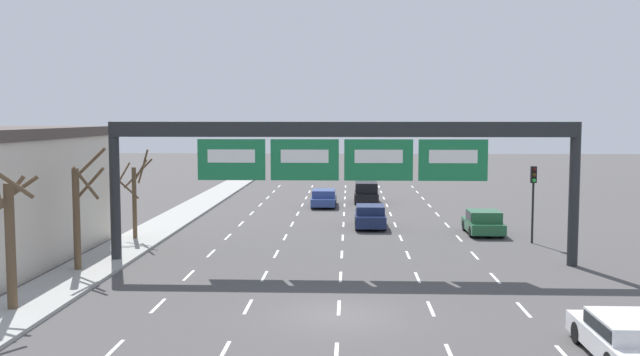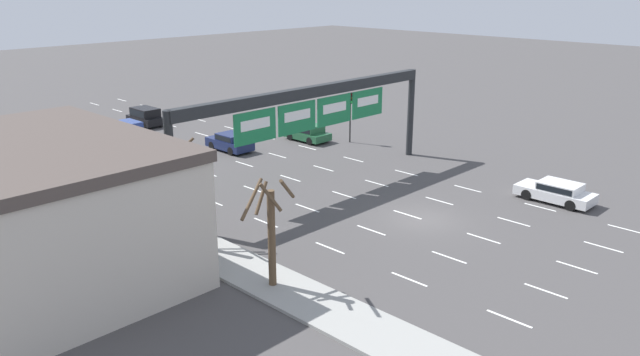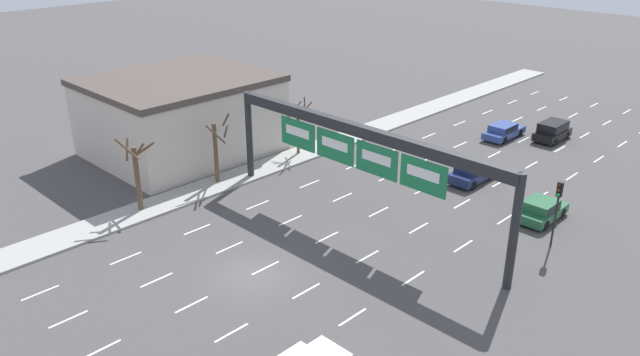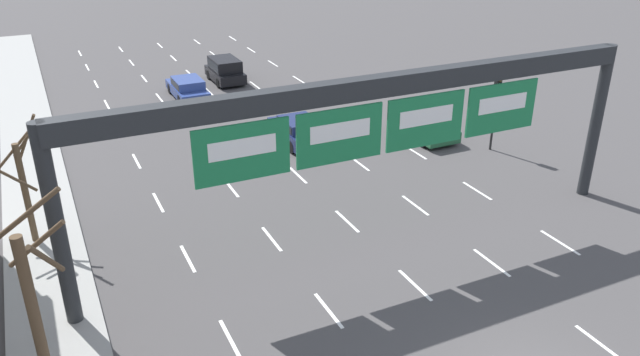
% 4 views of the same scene
% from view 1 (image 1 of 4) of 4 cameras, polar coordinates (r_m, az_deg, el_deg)
% --- Properties ---
extents(ground_plane, '(220.00, 220.00, 0.00)m').
position_cam_1_polar(ground_plane, '(25.15, 1.49, -10.95)').
color(ground_plane, '#474444').
extents(sidewalk_left, '(2.80, 110.00, 0.15)m').
position_cam_1_polar(sidewalk_left, '(27.69, -22.96, -9.69)').
color(sidewalk_left, '#999993').
rests_on(sidewalk_left, ground_plane).
extents(lane_dashes, '(13.32, 67.00, 0.01)m').
position_cam_1_polar(lane_dashes, '(38.31, 1.80, -5.42)').
color(lane_dashes, white).
rests_on(lane_dashes, ground_plane).
extents(sign_gantry, '(21.89, 0.70, 6.65)m').
position_cam_1_polar(sign_gantry, '(32.98, 1.74, 2.42)').
color(sign_gantry, '#232628').
rests_on(sign_gantry, ground_plane).
extents(car_white, '(1.97, 4.63, 1.29)m').
position_cam_1_polar(car_white, '(22.30, 23.32, -11.56)').
color(car_white, silver).
rests_on(car_white, ground_plane).
extents(car_navy, '(1.88, 4.11, 1.42)m').
position_cam_1_polar(car_navy, '(44.40, 4.03, -3.02)').
color(car_navy, '#19234C').
rests_on(car_navy, ground_plane).
extents(car_green, '(1.98, 3.94, 1.42)m').
position_cam_1_polar(car_green, '(42.89, 12.94, -3.42)').
color(car_green, '#235B38').
rests_on(car_green, ground_plane).
extents(car_blue, '(1.88, 4.56, 1.32)m').
position_cam_1_polar(car_blue, '(54.71, 0.31, -1.56)').
color(car_blue, navy).
rests_on(car_blue, ground_plane).
extents(suv_black, '(1.91, 3.91, 1.67)m').
position_cam_1_polar(suv_black, '(57.17, 3.72, -1.07)').
color(suv_black, black).
rests_on(suv_black, ground_plane).
extents(traffic_light_near_gantry, '(0.30, 0.35, 4.21)m').
position_cam_1_polar(traffic_light_near_gantry, '(40.30, 16.70, -0.78)').
color(traffic_light_near_gantry, black).
rests_on(traffic_light_near_gantry, ground_plane).
extents(tree_bare_closest, '(1.83, 1.66, 4.95)m').
position_cam_1_polar(tree_bare_closest, '(40.87, -14.60, -1.20)').
color(tree_bare_closest, brown).
rests_on(tree_bare_closest, sidewalk_left).
extents(tree_bare_second, '(1.78, 2.21, 5.38)m').
position_cam_1_polar(tree_bare_second, '(33.16, -18.70, -2.39)').
color(tree_bare_second, brown).
rests_on(tree_bare_second, sidewalk_left).
extents(tree_bare_third, '(2.36, 2.39, 5.23)m').
position_cam_1_polar(tree_bare_third, '(27.18, -23.58, -4.00)').
color(tree_bare_third, brown).
rests_on(tree_bare_third, sidewalk_left).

